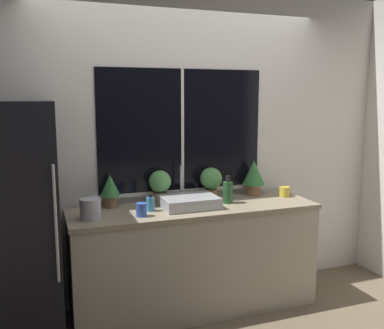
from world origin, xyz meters
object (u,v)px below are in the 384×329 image
bottle_tall (228,192)px  potted_plant_far_right (254,175)px  mug_yellow (284,192)px  potted_plant_far_left (110,188)px  soap_bottle (150,204)px  sink (189,202)px  potted_plant_center_right (211,180)px  refrigerator (10,226)px  mug_blue (141,210)px  potted_plant_center_left (160,184)px  kettle (90,208)px

bottle_tall → potted_plant_far_right: bearing=29.6°
mug_yellow → potted_plant_far_left: bearing=174.3°
potted_plant_far_right → soap_bottle: bearing=-167.7°
sink → bottle_tall: bearing=3.0°
potted_plant_center_right → mug_yellow: potted_plant_center_right is taller
mug_yellow → sink: bearing=-176.1°
potted_plant_far_left → potted_plant_far_right: (1.30, 0.00, 0.03)m
mug_yellow → potted_plant_far_right: bearing=146.8°
sink → potted_plant_center_right: bearing=37.5°
potted_plant_far_left → potted_plant_far_right: 1.30m
refrigerator → mug_blue: 0.93m
mug_yellow → potted_plant_center_right: bearing=166.9°
potted_plant_center_left → bottle_tall: 0.57m
mug_blue → kettle: bearing=171.2°
refrigerator → sink: refrigerator is taller
refrigerator → soap_bottle: refrigerator is taller
potted_plant_far_right → refrigerator: bearing=-173.7°
potted_plant_center_right → bottle_tall: 0.22m
soap_bottle → kettle: size_ratio=0.82×
mug_yellow → mug_blue: bearing=-171.7°
potted_plant_center_right → kettle: potted_plant_center_right is taller
sink → mug_blue: sink is taller
potted_plant_far_right → soap_bottle: 1.05m
bottle_tall → potted_plant_far_left: bearing=168.3°
soap_bottle → mug_blue: size_ratio=1.37×
potted_plant_center_left → potted_plant_far_right: (0.88, 0.00, 0.03)m
mug_yellow → mug_blue: (-1.36, -0.20, 0.01)m
sink → potted_plant_center_left: bearing=130.5°
potted_plant_far_right → kettle: bearing=-168.8°
potted_plant_center_right → mug_blue: bearing=-153.6°
refrigerator → potted_plant_far_left: 0.80m
potted_plant_far_left → kettle: bearing=-123.2°
potted_plant_center_right → soap_bottle: bearing=-159.8°
potted_plant_center_left → potted_plant_center_right: bearing=0.0°
potted_plant_center_left → potted_plant_far_left: bearing=180.0°
refrigerator → soap_bottle: bearing=0.2°
potted_plant_center_left → refrigerator: bearing=-169.0°
refrigerator → soap_bottle: size_ratio=12.48×
potted_plant_center_left → kettle: size_ratio=1.62×
potted_plant_center_left → bottle_tall: bearing=-20.2°
potted_plant_center_left → potted_plant_center_right: potted_plant_center_left is taller
soap_bottle → mug_blue: (-0.10, -0.13, -0.01)m
sink → potted_plant_center_right: size_ratio=1.61×
refrigerator → mug_blue: (0.92, -0.12, 0.06)m
refrigerator → mug_yellow: bearing=1.9°
potted_plant_center_left → soap_bottle: bearing=-122.4°
mug_blue → potted_plant_far_right: bearing=17.3°
potted_plant_center_right → kettle: size_ratio=1.61×
potted_plant_far_left → bottle_tall: 0.97m
potted_plant_center_left → mug_blue: 0.44m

